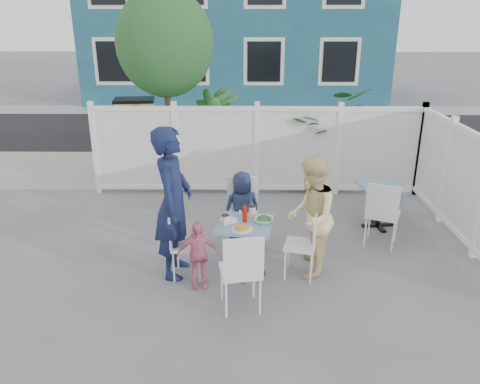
{
  "coord_description": "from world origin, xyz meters",
  "views": [
    {
      "loc": [
        -0.08,
        -5.69,
        3.05
      ],
      "look_at": [
        -0.16,
        -0.08,
        0.95
      ],
      "focal_mm": 35.0,
      "sensor_mm": 36.0,
      "label": 1
    }
  ],
  "objects_px": {
    "spare_table": "(381,195)",
    "toddler": "(198,254)",
    "chair_right": "(306,240)",
    "main_table": "(245,235)",
    "boy": "(242,209)",
    "chair_left": "(181,239)",
    "chair_back": "(242,207)",
    "chair_near": "(242,267)",
    "man": "(173,203)",
    "woman": "(311,217)",
    "utility_cabinet": "(137,135)"
  },
  "relations": [
    {
      "from": "main_table",
      "to": "spare_table",
      "type": "bearing_deg",
      "value": 35.08
    },
    {
      "from": "man",
      "to": "woman",
      "type": "bearing_deg",
      "value": -84.32
    },
    {
      "from": "chair_right",
      "to": "woman",
      "type": "height_order",
      "value": "woman"
    },
    {
      "from": "main_table",
      "to": "boy",
      "type": "bearing_deg",
      "value": 93.25
    },
    {
      "from": "main_table",
      "to": "chair_left",
      "type": "distance_m",
      "value": 0.79
    },
    {
      "from": "chair_near",
      "to": "main_table",
      "type": "bearing_deg",
      "value": 77.06
    },
    {
      "from": "spare_table",
      "to": "man",
      "type": "bearing_deg",
      "value": -153.93
    },
    {
      "from": "main_table",
      "to": "woman",
      "type": "distance_m",
      "value": 0.83
    },
    {
      "from": "spare_table",
      "to": "boy",
      "type": "height_order",
      "value": "boy"
    },
    {
      "from": "woman",
      "to": "toddler",
      "type": "xyz_separation_m",
      "value": [
        -1.36,
        -0.36,
        -0.33
      ]
    },
    {
      "from": "chair_right",
      "to": "chair_back",
      "type": "bearing_deg",
      "value": 54.29
    },
    {
      "from": "boy",
      "to": "chair_right",
      "type": "bearing_deg",
      "value": 115.16
    },
    {
      "from": "man",
      "to": "boy",
      "type": "distance_m",
      "value": 1.22
    },
    {
      "from": "chair_right",
      "to": "boy",
      "type": "distance_m",
      "value": 1.18
    },
    {
      "from": "utility_cabinet",
      "to": "spare_table",
      "type": "distance_m",
      "value": 5.33
    },
    {
      "from": "woman",
      "to": "toddler",
      "type": "bearing_deg",
      "value": -65.2
    },
    {
      "from": "main_table",
      "to": "spare_table",
      "type": "xyz_separation_m",
      "value": [
        2.05,
        1.44,
        -0.01
      ]
    },
    {
      "from": "main_table",
      "to": "chair_back",
      "type": "relative_size",
      "value": 0.78
    },
    {
      "from": "spare_table",
      "to": "chair_near",
      "type": "relative_size",
      "value": 0.77
    },
    {
      "from": "chair_back",
      "to": "woman",
      "type": "height_order",
      "value": "woman"
    },
    {
      "from": "spare_table",
      "to": "chair_back",
      "type": "relative_size",
      "value": 0.75
    },
    {
      "from": "toddler",
      "to": "spare_table",
      "type": "bearing_deg",
      "value": 23.15
    },
    {
      "from": "main_table",
      "to": "chair_near",
      "type": "height_order",
      "value": "chair_near"
    },
    {
      "from": "chair_back",
      "to": "man",
      "type": "height_order",
      "value": "man"
    },
    {
      "from": "main_table",
      "to": "chair_back",
      "type": "xyz_separation_m",
      "value": [
        -0.05,
        0.84,
        0.03
      ]
    },
    {
      "from": "man",
      "to": "woman",
      "type": "xyz_separation_m",
      "value": [
        1.67,
        0.04,
        -0.19
      ]
    },
    {
      "from": "chair_left",
      "to": "chair_right",
      "type": "distance_m",
      "value": 1.53
    },
    {
      "from": "utility_cabinet",
      "to": "chair_back",
      "type": "relative_size",
      "value": 1.46
    },
    {
      "from": "spare_table",
      "to": "man",
      "type": "relative_size",
      "value": 0.39
    },
    {
      "from": "boy",
      "to": "toddler",
      "type": "height_order",
      "value": "boy"
    },
    {
      "from": "spare_table",
      "to": "chair_right",
      "type": "xyz_separation_m",
      "value": [
        -1.3,
        -1.49,
        -0.02
      ]
    },
    {
      "from": "chair_right",
      "to": "chair_left",
      "type": "bearing_deg",
      "value": 102.73
    },
    {
      "from": "man",
      "to": "boy",
      "type": "relative_size",
      "value": 1.76
    },
    {
      "from": "spare_table",
      "to": "boy",
      "type": "distance_m",
      "value": 2.19
    },
    {
      "from": "chair_near",
      "to": "toddler",
      "type": "relative_size",
      "value": 1.12
    },
    {
      "from": "chair_right",
      "to": "boy",
      "type": "height_order",
      "value": "boy"
    },
    {
      "from": "chair_back",
      "to": "woman",
      "type": "distance_m",
      "value": 1.18
    },
    {
      "from": "toddler",
      "to": "chair_right",
      "type": "bearing_deg",
      "value": 0.44
    },
    {
      "from": "main_table",
      "to": "woman",
      "type": "xyz_separation_m",
      "value": [
        0.8,
        0.05,
        0.22
      ]
    },
    {
      "from": "spare_table",
      "to": "toddler",
      "type": "xyz_separation_m",
      "value": [
        -2.61,
        -1.75,
        -0.1
      ]
    },
    {
      "from": "main_table",
      "to": "chair_right",
      "type": "bearing_deg",
      "value": -4.01
    },
    {
      "from": "chair_near",
      "to": "boy",
      "type": "bearing_deg",
      "value": 79.81
    },
    {
      "from": "spare_table",
      "to": "chair_back",
      "type": "bearing_deg",
      "value": -164.13
    },
    {
      "from": "spare_table",
      "to": "toddler",
      "type": "relative_size",
      "value": 0.86
    },
    {
      "from": "utility_cabinet",
      "to": "chair_left",
      "type": "bearing_deg",
      "value": -79.26
    },
    {
      "from": "chair_left",
      "to": "man",
      "type": "bearing_deg",
      "value": -128.64
    },
    {
      "from": "chair_back",
      "to": "man",
      "type": "distance_m",
      "value": 1.23
    },
    {
      "from": "chair_left",
      "to": "woman",
      "type": "height_order",
      "value": "woman"
    },
    {
      "from": "chair_back",
      "to": "toddler",
      "type": "xyz_separation_m",
      "value": [
        -0.51,
        -1.15,
        -0.14
      ]
    },
    {
      "from": "utility_cabinet",
      "to": "toddler",
      "type": "relative_size",
      "value": 1.66
    }
  ]
}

